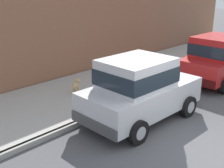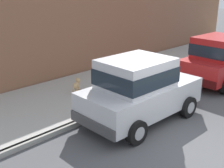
{
  "view_description": "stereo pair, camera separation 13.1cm",
  "coord_description": "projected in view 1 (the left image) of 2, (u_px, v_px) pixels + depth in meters",
  "views": [
    {
      "loc": [
        2.7,
        -5.89,
        3.84
      ],
      "look_at": [
        -3.3,
        0.36,
        0.85
      ],
      "focal_mm": 47.19,
      "sensor_mm": 36.0,
      "label": 1
    },
    {
      "loc": [
        2.79,
        -5.8,
        3.84
      ],
      "look_at": [
        -3.3,
        0.36,
        0.85
      ],
      "focal_mm": 47.19,
      "sensor_mm": 36.0,
      "label": 2
    }
  ],
  "objects": [
    {
      "name": "ground_plane",
      "position": [
        201.0,
        152.0,
        7.03
      ],
      "size": [
        80.0,
        80.0,
        0.0
      ],
      "primitive_type": "plane",
      "color": "#4C4C4F"
    },
    {
      "name": "curb",
      "position": [
        106.0,
        111.0,
        9.1
      ],
      "size": [
        0.16,
        64.0,
        0.14
      ],
      "primitive_type": "cube",
      "color": "gray",
      "rests_on": "ground"
    },
    {
      "name": "sidewalk",
      "position": [
        70.0,
        96.0,
        10.28
      ],
      "size": [
        3.6,
        64.0,
        0.14
      ],
      "primitive_type": "cube",
      "color": "#A8A59E",
      "rests_on": "ground"
    },
    {
      "name": "car_silver_hatchback",
      "position": [
        140.0,
        89.0,
        8.38
      ],
      "size": [
        2.04,
        3.85,
        1.88
      ],
      "color": "#BCBCC1",
      "rests_on": "ground"
    },
    {
      "name": "car_red_hatchback",
      "position": [
        219.0,
        58.0,
        11.73
      ],
      "size": [
        2.06,
        3.86,
        1.88
      ],
      "color": "red",
      "rests_on": "ground"
    },
    {
      "name": "dog_tan",
      "position": [
        76.0,
        85.0,
        10.36
      ],
      "size": [
        0.49,
        0.65,
        0.49
      ],
      "color": "tan",
      "rests_on": "sidewalk"
    },
    {
      "name": "building_facade",
      "position": [
        116.0,
        19.0,
        14.09
      ],
      "size": [
        0.5,
        20.0,
        4.39
      ],
      "primitive_type": "cube",
      "color": "#8C5B42",
      "rests_on": "ground"
    }
  ]
}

